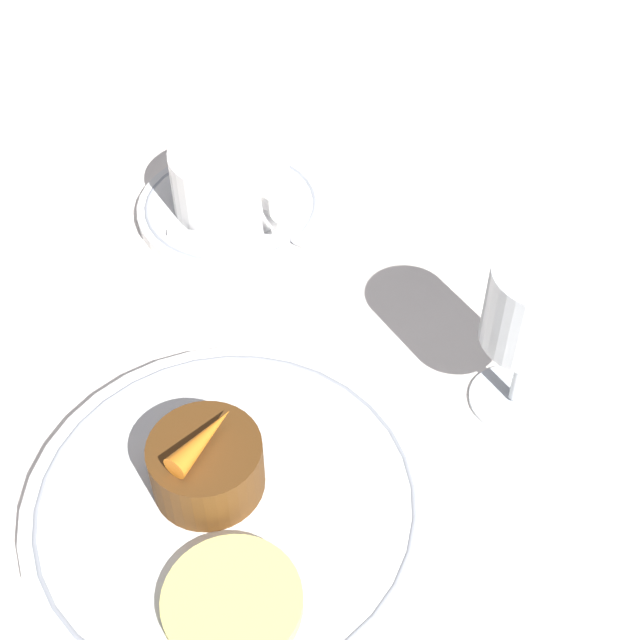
{
  "coord_description": "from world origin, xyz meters",
  "views": [
    {
      "loc": [
        0.27,
        -0.18,
        0.48
      ],
      "look_at": [
        -0.06,
        0.08,
        0.04
      ],
      "focal_mm": 50.0,
      "sensor_mm": 36.0,
      "label": 1
    }
  ],
  "objects_px": {
    "dinner_plate": "(226,502)",
    "dessert_cake": "(207,465)",
    "coffee_cup": "(230,177)",
    "wine_glass": "(535,315)"
  },
  "relations": [
    {
      "from": "dinner_plate",
      "to": "dessert_cake",
      "type": "bearing_deg",
      "value": -172.09
    },
    {
      "from": "coffee_cup",
      "to": "wine_glass",
      "type": "distance_m",
      "value": 0.29
    },
    {
      "from": "wine_glass",
      "to": "dessert_cake",
      "type": "distance_m",
      "value": 0.22
    },
    {
      "from": "dinner_plate",
      "to": "coffee_cup",
      "type": "distance_m",
      "value": 0.29
    },
    {
      "from": "coffee_cup",
      "to": "dessert_cake",
      "type": "bearing_deg",
      "value": -36.83
    },
    {
      "from": "wine_glass",
      "to": "dessert_cake",
      "type": "relative_size",
      "value": 1.76
    },
    {
      "from": "coffee_cup",
      "to": "wine_glass",
      "type": "height_order",
      "value": "wine_glass"
    },
    {
      "from": "coffee_cup",
      "to": "dessert_cake",
      "type": "distance_m",
      "value": 0.28
    },
    {
      "from": "dinner_plate",
      "to": "dessert_cake",
      "type": "distance_m",
      "value": 0.03
    },
    {
      "from": "dinner_plate",
      "to": "coffee_cup",
      "type": "bearing_deg",
      "value": 145.17
    }
  ]
}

